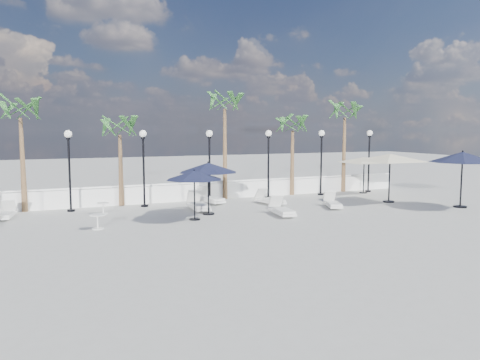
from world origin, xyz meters
name	(u,v)px	position (x,y,z in m)	size (l,w,h in m)	color
ground	(264,225)	(0.00, 0.00, 0.00)	(100.00, 100.00, 0.00)	#969591
balustrade	(204,191)	(0.00, 7.50, 0.47)	(26.00, 0.30, 1.01)	white
lamppost_1	(69,159)	(-7.00, 6.50, 2.49)	(0.36, 0.36, 3.84)	black
lamppost_2	(143,157)	(-3.50, 6.50, 2.49)	(0.36, 0.36, 3.84)	black
lamppost_3	(209,156)	(0.00, 6.50, 2.49)	(0.36, 0.36, 3.84)	black
lamppost_4	(268,154)	(3.50, 6.50, 2.49)	(0.36, 0.36, 3.84)	black
lamppost_5	(321,153)	(7.00, 6.50, 2.49)	(0.36, 0.36, 3.84)	black
lamppost_6	(369,152)	(10.50, 6.50, 2.49)	(0.36, 0.36, 3.84)	black
palm_0	(20,115)	(-9.00, 7.30, 4.53)	(2.60, 2.60, 5.50)	brown
palm_1	(120,132)	(-4.50, 7.30, 3.75)	(2.60, 2.60, 4.70)	brown
palm_2	(225,107)	(1.20, 7.30, 5.12)	(2.60, 2.60, 6.10)	brown
palm_3	(293,128)	(5.50, 7.30, 3.95)	(2.60, 2.60, 4.90)	brown
palm_4	(345,116)	(9.20, 7.30, 4.73)	(2.60, 2.60, 5.70)	brown
lounger_0	(6,214)	(-9.72, 5.71, 0.22)	(0.82, 1.83, 0.66)	silver
lounger_2	(198,205)	(-1.35, 4.42, 0.27)	(0.84, 2.20, 0.81)	silver
lounger_3	(282,210)	(1.66, 1.56, 0.25)	(0.92, 2.07, 0.75)	silver
lounger_4	(210,198)	(-0.12, 6.22, 0.27)	(1.10, 2.23, 0.80)	silver
lounger_5	(333,203)	(4.99, 2.39, 0.23)	(1.24, 1.92, 0.69)	silver
lounger_6	(270,200)	(2.61, 4.57, 0.24)	(1.05, 2.02, 0.72)	silver
side_table_0	(98,220)	(-6.33, 1.87, 0.35)	(0.60, 0.60, 0.58)	silver
side_table_1	(103,207)	(-5.69, 5.17, 0.32)	(0.54, 0.54, 0.53)	silver
side_table_2	(279,202)	(2.49, 3.38, 0.29)	(0.49, 0.49, 0.47)	silver
parasol_navy_left	(194,175)	(-2.28, 2.15, 1.92)	(2.47, 2.47, 2.18)	black
parasol_navy_mid	(208,168)	(-1.29, 3.14, 2.14)	(2.71, 2.71, 2.43)	black
parasol_navy_right	(463,157)	(10.90, -0.07, 2.50)	(3.17, 3.17, 2.84)	black
parasol_cream_sq_a	(364,157)	(9.89, 6.20, 2.18)	(4.81, 4.81, 2.36)	black
parasol_cream_sq_b	(390,154)	(8.78, 2.68, 2.57)	(5.56, 5.56, 2.79)	black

